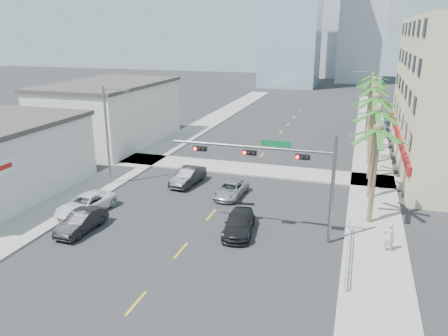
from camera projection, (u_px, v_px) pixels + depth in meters
The scene contains 24 objects.
ground at pixel (153, 283), 24.54m from camera, with size 260.00×260.00×0.00m, color #262628.
sidewalk_right at pixel (373, 188), 39.31m from camera, with size 4.00×120.00×0.15m, color gray.
sidewalk_left at pixel (135, 164), 46.15m from camera, with size 4.00×120.00×0.15m, color gray.
sidewalk_cross at pixel (249, 169), 44.55m from camera, with size 80.00×4.00×0.15m, color gray.
building_left_far at pixel (110, 115), 54.52m from camera, with size 11.00×18.00×7.20m, color beige.
tower_far_center at pixel (324, 6), 132.94m from camera, with size 16.00×16.00×42.00m, color #ADADB2.
traffic_signal_mast at pixel (284, 166), 28.62m from camera, with size 11.12×0.54×7.20m.
palm_tree_0 at pixel (379, 129), 30.04m from camera, with size 4.80×4.80×7.80m.
palm_tree_1 at pixel (378, 112), 34.67m from camera, with size 4.80×4.80×8.16m.
palm_tree_2 at pixel (377, 98), 39.30m from camera, with size 4.80×4.80×8.52m.
palm_tree_3 at pixel (375, 98), 44.25m from camera, with size 4.80×4.80×7.80m.
palm_tree_4 at pixel (374, 88), 48.88m from camera, with size 4.80×4.80×8.16m.
palm_tree_5 at pixel (374, 80), 53.51m from camera, with size 4.80×4.80×8.52m.
palm_tree_6 at pixel (373, 82), 58.45m from camera, with size 4.80×4.80×7.80m.
palm_tree_7 at pixel (373, 76), 63.08m from camera, with size 4.80×4.80×8.16m.
streetlight_left at pixel (109, 131), 38.91m from camera, with size 2.55×0.25×9.00m.
streetlight_right at pixel (367, 102), 54.49m from camera, with size 2.55×0.25×9.00m.
guardrail at pixel (348, 250), 26.86m from camera, with size 0.08×8.08×1.00m.
car_parked_mid at pixel (81, 222), 30.73m from camera, with size 1.54×4.42×1.46m, color black.
car_parked_far at pixel (86, 204), 33.80m from camera, with size 2.42×5.25×1.46m, color white.
car_lane_left at pixel (188, 176), 40.20m from camera, with size 1.64×4.70×1.55m, color black.
car_lane_center at pixel (231, 189), 37.26m from camera, with size 2.10×4.55×1.26m, color silver.
car_lane_right at pixel (239, 224), 30.49m from camera, with size 1.94×4.77×1.39m, color black.
pedestrian at pixel (389, 237), 27.60m from camera, with size 0.71×0.47×1.95m, color silver.
Camera 1 is at (10.22, -19.30, 13.53)m, focal length 35.00 mm.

